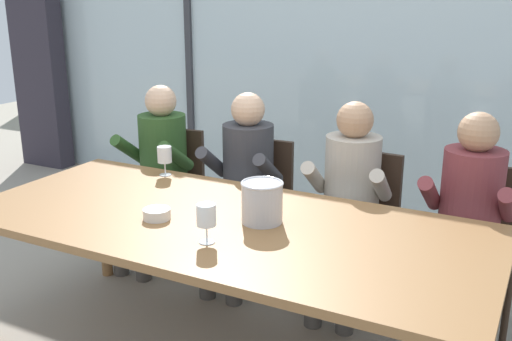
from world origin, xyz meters
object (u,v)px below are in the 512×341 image
at_px(person_olive_shirt, 157,163).
at_px(wine_glass_by_left_taster, 206,217).
at_px(chair_center, 359,215).
at_px(person_charcoal_jacket, 243,177).
at_px(chair_near_curtain, 170,183).
at_px(tasting_bowl, 157,214).
at_px(dining_table, 222,232).
at_px(person_beige_jumper, 348,193).
at_px(chair_right_of_center, 479,235).
at_px(chair_left_of_center, 256,198).
at_px(ice_bucket_primary, 262,201).
at_px(person_maroon_top, 467,212).
at_px(wine_glass_near_bucket, 165,156).

bearing_deg(person_olive_shirt, wine_glass_by_left_taster, -45.89).
bearing_deg(wine_glass_by_left_taster, person_olive_shirt, 134.77).
height_order(chair_center, person_charcoal_jacket, person_charcoal_jacket).
bearing_deg(chair_center, wine_glass_by_left_taster, -99.76).
xyz_separation_m(chair_center, wine_glass_by_left_taster, (-0.30, -1.22, 0.35)).
bearing_deg(chair_near_curtain, tasting_bowl, -61.32).
bearing_deg(dining_table, tasting_bowl, -154.90).
bearing_deg(person_beige_jumper, person_olive_shirt, 175.48).
bearing_deg(chair_right_of_center, person_charcoal_jacket, -175.62).
bearing_deg(chair_center, person_olive_shirt, -170.36).
bearing_deg(person_beige_jumper, dining_table, -117.21).
height_order(chair_left_of_center, tasting_bowl, chair_left_of_center).
xyz_separation_m(ice_bucket_primary, tasting_bowl, (-0.46, -0.20, -0.08)).
bearing_deg(person_maroon_top, wine_glass_near_bucket, -166.13).
distance_m(dining_table, person_charcoal_jacket, 0.89).
relative_size(chair_center, wine_glass_near_bucket, 5.11).
bearing_deg(person_charcoal_jacket, ice_bucket_primary, -58.75).
bearing_deg(chair_left_of_center, person_maroon_top, -7.94).
height_order(dining_table, tasting_bowl, tasting_bowl).
bearing_deg(ice_bucket_primary, tasting_bowl, -157.06).
height_order(person_maroon_top, wine_glass_by_left_taster, person_maroon_top).
height_order(chair_center, person_olive_shirt, person_olive_shirt).
bearing_deg(person_beige_jumper, wine_glass_by_left_taster, -108.43).
height_order(person_olive_shirt, person_maroon_top, same).
height_order(chair_right_of_center, person_beige_jumper, person_beige_jumper).
xyz_separation_m(dining_table, person_maroon_top, (1.00, 0.83, -0.00)).
bearing_deg(wine_glass_near_bucket, wine_glass_by_left_taster, -44.30).
height_order(person_maroon_top, ice_bucket_primary, person_maroon_top).
bearing_deg(chair_left_of_center, person_beige_jumper, -12.97).
relative_size(chair_left_of_center, person_olive_shirt, 0.74).
xyz_separation_m(chair_near_curtain, person_charcoal_jacket, (0.64, -0.12, 0.17)).
distance_m(chair_left_of_center, person_maroon_top, 1.32).
relative_size(chair_right_of_center, ice_bucket_primary, 4.45).
bearing_deg(tasting_bowl, person_charcoal_jacket, 93.51).
relative_size(person_charcoal_jacket, person_maroon_top, 1.00).
height_order(dining_table, wine_glass_near_bucket, wine_glass_near_bucket).
xyz_separation_m(chair_left_of_center, wine_glass_near_bucket, (-0.35, -0.48, 0.35)).
height_order(dining_table, ice_bucket_primary, ice_bucket_primary).
bearing_deg(person_beige_jumper, chair_right_of_center, 6.78).
height_order(dining_table, chair_center, chair_center).
relative_size(chair_right_of_center, person_charcoal_jacket, 0.74).
xyz_separation_m(chair_left_of_center, person_maroon_top, (1.31, -0.12, 0.17)).
bearing_deg(person_charcoal_jacket, dining_table, -70.67).
distance_m(dining_table, chair_center, 1.05).
xyz_separation_m(chair_left_of_center, chair_right_of_center, (1.36, 0.02, 0.00)).
distance_m(chair_left_of_center, person_beige_jumper, 0.69).
height_order(person_beige_jumper, person_maroon_top, same).
bearing_deg(person_charcoal_jacket, chair_right_of_center, 2.82).
bearing_deg(wine_glass_by_left_taster, person_beige_jumper, 76.10).
bearing_deg(chair_center, dining_table, -107.35).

